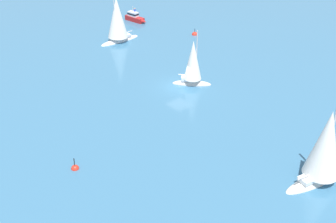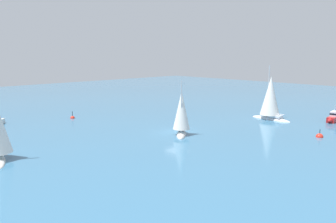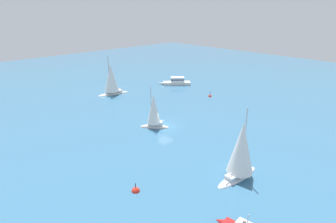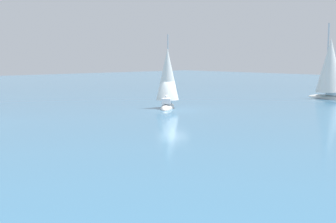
{
  "view_description": "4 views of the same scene",
  "coord_description": "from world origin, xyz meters",
  "px_view_note": "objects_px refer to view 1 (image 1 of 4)",
  "views": [
    {
      "loc": [
        34.1,
        33.94,
        24.51
      ],
      "look_at": [
        6.64,
        4.95,
        1.23
      ],
      "focal_mm": 47.87,
      "sensor_mm": 36.0,
      "label": 1
    },
    {
      "loc": [
        -30.42,
        30.67,
        10.16
      ],
      "look_at": [
        0.99,
        0.59,
        2.68
      ],
      "focal_mm": 36.35,
      "sensor_mm": 36.0,
      "label": 2
    },
    {
      "loc": [
        -29.15,
        -31.82,
        18.42
      ],
      "look_at": [
        3.74,
        2.93,
        0.78
      ],
      "focal_mm": 30.9,
      "sensor_mm": 36.0,
      "label": 3
    },
    {
      "loc": [
        31.03,
        -28.9,
        4.94
      ],
      "look_at": [
        4.65,
        -4.88,
        0.66
      ],
      "focal_mm": 50.33,
      "sensor_mm": 36.0,
      "label": 4
    }
  ],
  "objects_px": {
    "yacht": "(325,149)",
    "sailboat": "(118,21)",
    "channel_buoy": "(195,35)",
    "mooring_buoy": "(75,169)",
    "ketch": "(193,65)",
    "powerboat": "(135,17)"
  },
  "relations": [
    {
      "from": "ketch",
      "to": "powerboat",
      "type": "bearing_deg",
      "value": 115.12
    },
    {
      "from": "sailboat",
      "to": "channel_buoy",
      "type": "xyz_separation_m",
      "value": [
        -10.19,
        5.92,
        -3.15
      ]
    },
    {
      "from": "powerboat",
      "to": "channel_buoy",
      "type": "xyz_separation_m",
      "value": [
        -2.6,
        11.18,
        -0.64
      ]
    },
    {
      "from": "channel_buoy",
      "to": "mooring_buoy",
      "type": "distance_m",
      "value": 35.89
    },
    {
      "from": "ketch",
      "to": "channel_buoy",
      "type": "bearing_deg",
      "value": 91.28
    },
    {
      "from": "sailboat",
      "to": "mooring_buoy",
      "type": "distance_m",
      "value": 31.14
    },
    {
      "from": "powerboat",
      "to": "mooring_buoy",
      "type": "bearing_deg",
      "value": -53.5
    },
    {
      "from": "channel_buoy",
      "to": "mooring_buoy",
      "type": "bearing_deg",
      "value": 26.32
    },
    {
      "from": "ketch",
      "to": "yacht",
      "type": "relative_size",
      "value": 0.82
    },
    {
      "from": "mooring_buoy",
      "to": "powerboat",
      "type": "bearing_deg",
      "value": -137.5
    },
    {
      "from": "channel_buoy",
      "to": "mooring_buoy",
      "type": "height_order",
      "value": "mooring_buoy"
    },
    {
      "from": "channel_buoy",
      "to": "mooring_buoy",
      "type": "xyz_separation_m",
      "value": [
        32.17,
        15.91,
        0.01
      ]
    },
    {
      "from": "ketch",
      "to": "powerboat",
      "type": "relative_size",
      "value": 1.66
    },
    {
      "from": "sailboat",
      "to": "mooring_buoy",
      "type": "relative_size",
      "value": 5.93
    },
    {
      "from": "ketch",
      "to": "channel_buoy",
      "type": "distance_m",
      "value": 17.16
    },
    {
      "from": "sailboat",
      "to": "channel_buoy",
      "type": "bearing_deg",
      "value": 152.71
    },
    {
      "from": "yacht",
      "to": "channel_buoy",
      "type": "height_order",
      "value": "yacht"
    },
    {
      "from": "yacht",
      "to": "sailboat",
      "type": "xyz_separation_m",
      "value": [
        -7.64,
        -37.59,
        -0.08
      ]
    },
    {
      "from": "powerboat",
      "to": "sailboat",
      "type": "bearing_deg",
      "value": -61.28
    },
    {
      "from": "powerboat",
      "to": "channel_buoy",
      "type": "distance_m",
      "value": 11.5
    },
    {
      "from": "sailboat",
      "to": "ketch",
      "type": "bearing_deg",
      "value": 85.28
    },
    {
      "from": "ketch",
      "to": "sailboat",
      "type": "xyz_separation_m",
      "value": [
        -2.32,
        -17.4,
        0.65
      ]
    }
  ]
}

